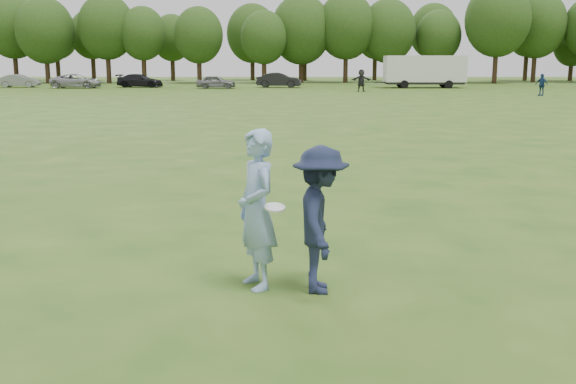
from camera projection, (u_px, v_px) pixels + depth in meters
name	position (u px, v px, depth m)	size (l,w,h in m)	color
ground	(217.00, 293.00, 8.72)	(200.00, 200.00, 0.00)	#274B15
thrower	(257.00, 210.00, 8.75)	(0.77, 0.50, 2.10)	#87A7D0
defender	(320.00, 220.00, 8.61)	(1.23, 0.71, 1.91)	#1A2139
player_far_b	(542.00, 85.00, 53.57)	(1.02, 0.43, 1.75)	navy
player_far_d	(361.00, 80.00, 60.12)	(1.84, 0.58, 1.98)	#272727
car_b	(19.00, 81.00, 68.77)	(1.39, 3.99, 1.31)	slate
car_c	(76.00, 81.00, 67.18)	(2.30, 4.98, 1.38)	#99999D
car_d	(140.00, 81.00, 68.80)	(1.89, 4.66, 1.35)	black
car_e	(216.00, 82.00, 66.13)	(1.54, 3.82, 1.30)	slate
car_f	(279.00, 80.00, 68.56)	(1.57, 4.51, 1.48)	black
disc_in_play	(275.00, 207.00, 8.54)	(0.29, 0.28, 0.09)	white
cargo_trailer	(425.00, 70.00, 67.48)	(9.00, 2.75, 3.20)	silver
treeline	(301.00, 31.00, 82.91)	(130.35, 18.39, 11.74)	#332114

